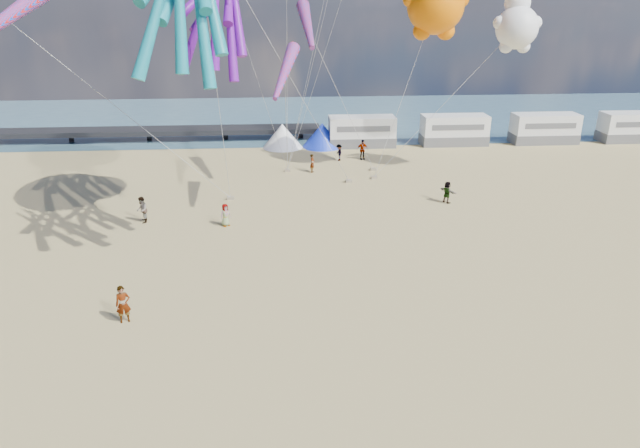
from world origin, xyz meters
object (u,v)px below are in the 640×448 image
Objects in this scene: sandbag_c at (374,177)px; kite_teddy_orange at (436,5)px; tent_white at (282,136)px; sandbag_e at (288,170)px; motorhome_1 at (454,130)px; sandbag_d at (373,169)px; windsock_left at (6,19)px; motorhome_0 at (362,131)px; beachgoer_5 at (312,163)px; windsock_mid at (307,26)px; beachgoer_4 at (447,192)px; windsock_right at (285,72)px; motorhome_3 at (633,127)px; sandbag_b at (349,181)px; motorhome_2 at (545,128)px; tent_blue at (322,135)px; standing_person at (123,304)px; sandbag_a at (230,198)px; beachgoer_0 at (225,215)px; beachgoer_1 at (142,210)px; beachgoer_3 at (362,150)px; kite_panda at (517,27)px; beachgoer_2 at (339,152)px.

kite_teddy_orange is (4.38, 0.71, 13.46)m from sandbag_c.
tent_white reaches higher than sandbag_e.
motorhome_1 is 13.04m from sandbag_d.
motorhome_0 is at bearing 55.47° from windsock_left.
windsock_mid reaches higher than beachgoer_5.
sandbag_e is at bearing 21.07° from beachgoer_4.
beachgoer_4 is at bearing 22.60° from windsock_right.
motorhome_3 is 13.20× the size of sandbag_c.
motorhome_0 is 9.50m from motorhome_1.
beachgoer_5 is at bearing -165.51° from motorhome_3.
motorhome_2 is at bearing 28.73° from sandbag_b.
tent_blue reaches higher than sandbag_b.
sandbag_d is 7.51m from sandbag_e.
windsock_right is (-11.76, -1.43, 8.89)m from beachgoer_4.
beachgoer_4 is at bearing -144.90° from motorhome_3.
beachgoer_5 is 3.20× the size of sandbag_d.
windsock_left is (-7.98, 12.09, 12.10)m from standing_person.
sandbag_a is at bearing 60.04° from standing_person.
beachgoer_1 is at bearing 134.73° from beachgoer_0.
motorhome_2 is 3.52× the size of beachgoer_3.
sandbag_e is (-7.19, 2.60, 0.00)m from sandbag_c.
motorhome_0 is 28.50m from motorhome_3.
beachgoer_0 is 0.28× the size of windsock_right.
sandbag_a is at bearing -159.99° from windsock_mid.
windsock_mid is (-16.24, -1.58, 0.27)m from kite_panda.
beachgoer_4 is 0.29× the size of windsock_right.
motorhome_2 is at bearing 3.05° from beachgoer_3.
sandbag_d is at bearing 10.31° from beachgoer_0.
beachgoer_4 is at bearing -107.96° from motorhome_1.
tent_blue is 0.73× the size of windsock_right.
motorhome_1 reaches higher than sandbag_b.
sandbag_d is 0.09× the size of windsock_right.
windsock_mid is at bearing 45.97° from standing_person.
sandbag_e is (4.35, 12.20, -0.65)m from beachgoer_0.
sandbag_a is (-9.26, -10.18, -0.65)m from beachgoer_2.
sandbag_c is 1.00× the size of sandbag_e.
sandbag_c is (11.62, 4.36, 0.00)m from sandbag_a.
beachgoer_5 is 3.20× the size of sandbag_e.
kite_teddy_orange reaches higher than sandbag_b.
windsock_right is (-26.87, -18.72, 8.21)m from motorhome_2.
beachgoer_4 is at bearing 21.23° from windsock_left.
beachgoer_1 is 7.03m from sandbag_a.
tent_blue is 22.19m from beachgoer_0.
sandbag_c is at bearing 61.70° from windsock_right.
tent_blue is 34.53m from standing_person.
sandbag_a is at bearing -144.47° from motorhome_1.
motorhome_3 is at bearing 20.91° from sandbag_c.
windsock_left reaches higher than sandbag_b.
windsock_right reaches higher than tent_white.
tent_blue is at bearing 0.00° from tent_white.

